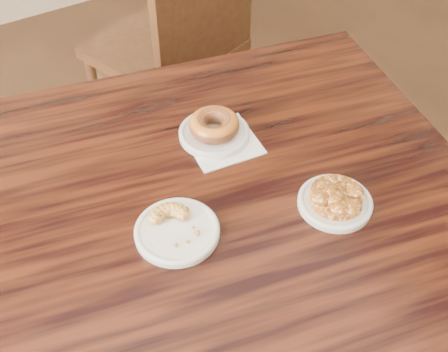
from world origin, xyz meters
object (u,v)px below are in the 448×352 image
glazed_donut (214,125)px  apple_fritter (337,195)px  cafe_table (238,300)px  chair_far (164,48)px  cruller_fragment (176,225)px

glazed_donut → apple_fritter: size_ratio=0.77×
glazed_donut → apple_fritter: 0.31m
cafe_table → apple_fritter: bearing=-25.3°
chair_far → glazed_donut: (-0.26, -0.79, 0.33)m
chair_far → apple_fritter: (-0.16, -1.08, 0.33)m
chair_far → apple_fritter: 1.14m
chair_far → cruller_fragment: size_ratio=9.20×
chair_far → cruller_fragment: chair_far is taller
chair_far → cruller_fragment: 1.13m
glazed_donut → apple_fritter: (0.10, -0.29, -0.01)m
cafe_table → glazed_donut: (0.05, 0.18, 0.41)m
chair_far → glazed_donut: bearing=53.1°
cafe_table → cruller_fragment: bearing=-161.8°
chair_far → apple_fritter: size_ratio=6.36×
apple_fritter → cruller_fragment: size_ratio=1.45×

